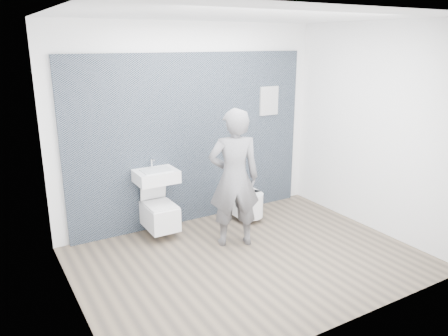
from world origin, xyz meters
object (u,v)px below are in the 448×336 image
toilet_square (160,214)px  toilet_rounded (245,202)px  visitor (234,178)px  washbasin (156,176)px

toilet_square → toilet_rounded: bearing=-2.8°
visitor → toilet_square: bearing=-23.0°
washbasin → visitor: visitor is taller
washbasin → toilet_rounded: (1.33, -0.13, -0.58)m
toilet_square → visitor: (0.73, -0.71, 0.58)m
toilet_square → visitor: size_ratio=0.42×
visitor → toilet_rounded: bearing=-111.9°
toilet_square → visitor: visitor is taller
washbasin → visitor: (0.73, -0.77, 0.06)m
toilet_square → toilet_rounded: 1.33m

